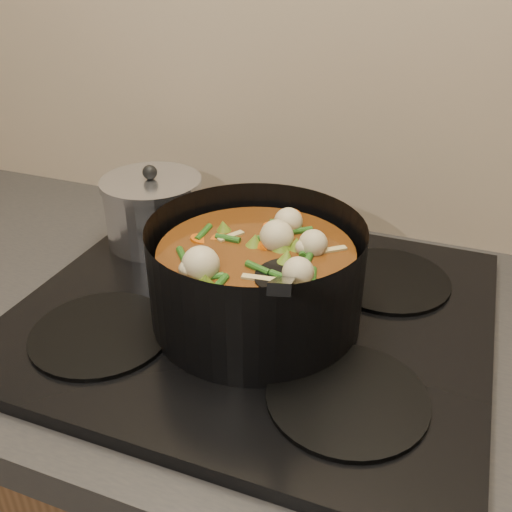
% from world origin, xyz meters
% --- Properties ---
extents(stovetop, '(0.62, 0.54, 0.03)m').
position_xyz_m(stovetop, '(0.00, 1.93, 0.92)').
color(stovetop, black).
rests_on(stovetop, counter).
extents(stockpot, '(0.29, 0.36, 0.20)m').
position_xyz_m(stockpot, '(0.01, 1.91, 0.99)').
color(stockpot, black).
rests_on(stockpot, stovetop).
extents(saucepan, '(0.16, 0.16, 0.13)m').
position_xyz_m(saucepan, '(-0.22, 2.05, 0.98)').
color(saucepan, silver).
rests_on(saucepan, stovetop).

